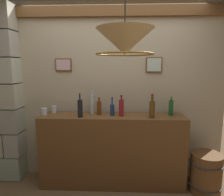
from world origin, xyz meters
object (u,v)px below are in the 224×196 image
liquor_bottle_rye (152,109)px  pendant_lamp (125,43)px  liquor_bottle_vodka (92,104)px  liquor_bottle_rum (121,108)px  liquor_bottle_sherry (99,108)px  glass_tumbler_highball (44,111)px  liquor_bottle_scotch (171,108)px  liquor_bottle_gin (80,108)px  glass_tumbler_rocks (54,109)px  wooden_barrel (206,173)px  liquor_bottle_tequila (112,109)px

liquor_bottle_rye → pendant_lamp: 1.23m
pendant_lamp → liquor_bottle_rye: bearing=67.3°
liquor_bottle_vodka → liquor_bottle_rye: size_ratio=1.15×
liquor_bottle_rum → liquor_bottle_sherry: size_ratio=1.17×
liquor_bottle_rye → pendant_lamp: pendant_lamp is taller
liquor_bottle_rye → pendant_lamp: size_ratio=0.61×
liquor_bottle_sherry → glass_tumbler_highball: (-0.76, -0.03, -0.05)m
liquor_bottle_scotch → liquor_bottle_rum: liquor_bottle_rum is taller
liquor_bottle_rye → glass_tumbler_highball: (-1.46, 0.10, -0.07)m
liquor_bottle_gin → liquor_bottle_scotch: liquor_bottle_gin is taller
liquor_bottle_vodka → pendant_lamp: bearing=-69.0°
glass_tumbler_highball → pendant_lamp: 1.68m
liquor_bottle_vodka → liquor_bottle_rye: 0.83m
pendant_lamp → liquor_bottle_scotch: bearing=57.8°
liquor_bottle_sherry → pendant_lamp: pendant_lamp is taller
glass_tumbler_rocks → wooden_barrel: 2.24m
glass_tumbler_rocks → glass_tumbler_highball: (-0.10, -0.11, -0.00)m
glass_tumbler_highball → pendant_lamp: size_ratio=0.18×
liquor_bottle_gin → liquor_bottle_vodka: (0.13, 0.21, 0.02)m
liquor_bottle_gin → liquor_bottle_tequila: liquor_bottle_gin is taller
wooden_barrel → glass_tumbler_rocks: bearing=172.7°
liquor_bottle_rye → glass_tumbler_rocks: 1.38m
liquor_bottle_gin → liquor_bottle_sherry: (0.23, 0.14, -0.02)m
glass_tumbler_rocks → liquor_bottle_sherry: bearing=-7.3°
wooden_barrel → liquor_bottle_scotch: bearing=158.2°
liquor_bottle_rye → liquor_bottle_tequila: bearing=170.1°
liquor_bottle_vodka → liquor_bottle_rum: (0.41, -0.13, -0.02)m
liquor_bottle_scotch → glass_tumbler_rocks: bearing=176.9°
liquor_bottle_rum → pendant_lamp: 1.22m
glass_tumbler_rocks → glass_tumbler_highball: 0.15m
liquor_bottle_rum → glass_tumbler_highball: size_ratio=3.02×
liquor_bottle_tequila → liquor_bottle_gin: bearing=-166.3°
glass_tumbler_rocks → liquor_bottle_scotch: bearing=-3.1°
liquor_bottle_scotch → liquor_bottle_tequila: bearing=-177.4°
liquor_bottle_scotch → liquor_bottle_vodka: bearing=176.2°
liquor_bottle_rye → glass_tumbler_rocks: size_ratio=3.12×
liquor_bottle_rum → liquor_bottle_rye: liquor_bottle_rye is taller
liquor_bottle_vodka → liquor_bottle_tequila: liquor_bottle_vodka is taller
liquor_bottle_tequila → wooden_barrel: liquor_bottle_tequila is taller
liquor_bottle_rum → glass_tumbler_rocks: bearing=171.4°
glass_tumbler_rocks → wooden_barrel: bearing=-7.3°
liquor_bottle_scotch → pendant_lamp: 1.43m
liquor_bottle_tequila → liquor_bottle_sherry: bearing=168.1°
liquor_bottle_tequila → liquor_bottle_sherry: liquor_bottle_tequila is taller
liquor_bottle_tequila → pendant_lamp: 1.27m
liquor_bottle_rum → pendant_lamp: size_ratio=0.55×
liquor_bottle_tequila → liquor_bottle_sherry: size_ratio=1.04×
liquor_bottle_gin → pendant_lamp: (0.56, -0.90, 0.73)m
liquor_bottle_rum → wooden_barrel: 1.41m
liquor_bottle_tequila → pendant_lamp: bearing=-82.1°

